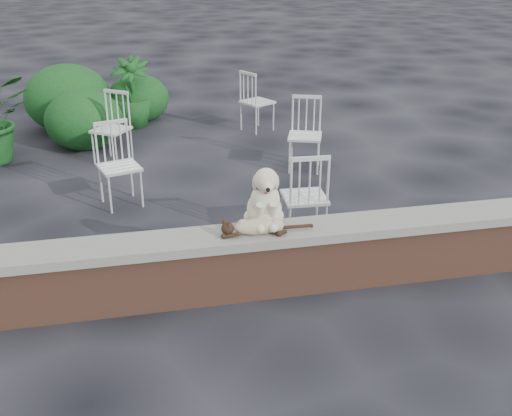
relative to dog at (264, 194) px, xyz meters
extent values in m
plane|color=black|center=(0.52, -0.11, -0.86)|extent=(60.00, 60.00, 0.00)
cube|color=brown|center=(0.52, -0.11, -0.61)|extent=(6.00, 0.30, 0.50)
cube|color=slate|center=(0.52, -0.11, -0.32)|extent=(6.20, 0.40, 0.08)
imported|color=#124218|center=(-0.99, 5.19, -0.31)|extent=(0.72, 0.72, 1.10)
ellipsoid|color=#124218|center=(-1.69, 4.29, -0.47)|extent=(1.11, 1.02, 0.88)
ellipsoid|color=#124218|center=(-1.97, 5.32, -0.39)|extent=(1.34, 1.23, 1.06)
ellipsoid|color=#124218|center=(-0.88, 5.58, -0.50)|extent=(1.01, 0.92, 0.80)
camera|label=1|loc=(-1.02, -4.49, 1.94)|focal=42.58mm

